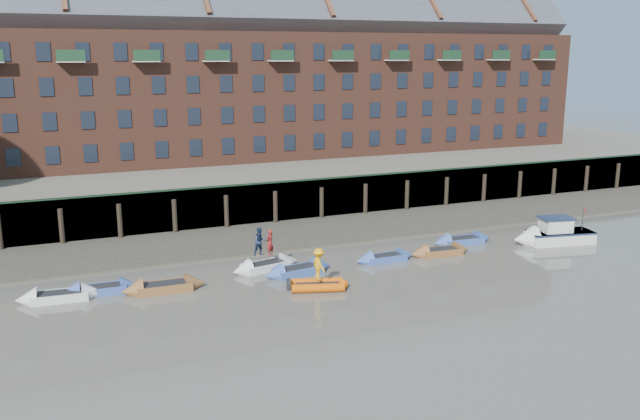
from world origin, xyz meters
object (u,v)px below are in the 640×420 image
rowboat_6 (441,252)px  rib_tender (320,285)px  rowboat_4 (298,270)px  rowboat_0 (60,296)px  rowboat_2 (164,287)px  person_rower_a (270,243)px  person_rower_b (260,242)px  rowboat_3 (266,266)px  rowboat_5 (385,258)px  rowboat_7 (462,241)px  rowboat_1 (100,290)px  person_rib_crew (319,264)px  motor_launch (547,235)px

rowboat_6 → rib_tender: bearing=-159.6°
rowboat_4 → rowboat_0: bearing=168.3°
rowboat_0 → rowboat_2: bearing=-3.1°
rowboat_2 → person_rower_a: bearing=14.2°
person_rower_a → person_rower_b: person_rower_b is taller
rowboat_2 → rowboat_3: bearing=15.1°
rowboat_0 → rowboat_5: bearing=2.9°
rowboat_7 → rowboat_3: bearing=-176.5°
person_rower_a → rowboat_7: bearing=144.9°
rowboat_0 → person_rower_b: bearing=9.1°
rowboat_0 → rowboat_1: 2.16m
rowboat_3 → rowboat_6: size_ratio=1.08×
rowboat_2 → rowboat_4: 8.16m
rowboat_2 → person_rib_crew: person_rib_crew is taller
rib_tender → person_rower_a: person_rower_a is taller
rowboat_1 → rowboat_5: (17.81, -0.78, -0.01)m
rowboat_6 → person_rib_crew: person_rib_crew is taller
rowboat_3 → rowboat_5: size_ratio=1.15×
rowboat_2 → person_rower_a: person_rower_a is taller
rowboat_0 → rib_tender: rowboat_0 is taller
rowboat_3 → rib_tender: 4.95m
rowboat_2 → rowboat_6: bearing=2.1°
rowboat_1 → rib_tender: (11.78, -4.12, 0.02)m
rowboat_0 → person_rower_a: bearing=7.8°
rowboat_3 → rowboat_6: rowboat_3 is taller
rowboat_3 → person_rower_b: size_ratio=2.67×
person_rib_crew → rowboat_0: bearing=70.2°
rowboat_2 → person_rib_crew: size_ratio=2.57×
rowboat_6 → motor_launch: bearing=-0.5°
rowboat_3 → rowboat_5: rowboat_3 is taller
rowboat_1 → rowboat_3: rowboat_3 is taller
motor_launch → person_rower_b: size_ratio=3.42×
motor_launch → rowboat_1: bearing=7.8°
rowboat_5 → rowboat_4: bearing=-177.1°
rowboat_0 → person_rib_crew: size_ratio=2.50×
rowboat_1 → person_rower_a: (10.30, 0.47, 1.52)m
rowboat_4 → person_rower_a: 2.53m
motor_launch → person_rib_crew: bearing=18.3°
rowboat_1 → rowboat_2: rowboat_2 is taller
rowboat_6 → person_rower_a: bearing=176.1°
rowboat_4 → rib_tender: (0.20, -3.01, 0.01)m
rowboat_0 → motor_launch: motor_launch is taller
motor_launch → person_rower_a: 20.27m
rowboat_0 → rowboat_6: size_ratio=1.06×
rowboat_0 → rowboat_6: rowboat_0 is taller
rib_tender → person_rower_a: size_ratio=2.03×
rowboat_0 → person_rower_a: 12.55m
motor_launch → person_rower_a: bearing=5.0°
person_rib_crew → rowboat_7: bearing=-74.6°
rowboat_0 → rib_tender: size_ratio=1.39×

